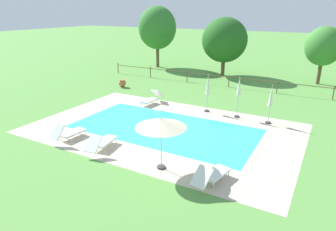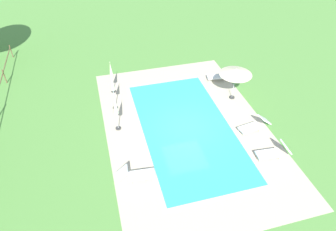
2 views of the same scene
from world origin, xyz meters
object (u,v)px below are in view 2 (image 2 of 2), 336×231
object	(u,v)px
patio_umbrella_closed_row_west	(115,107)
sun_lounger_north_far	(274,152)
patio_umbrella_open_foreground	(236,72)
patio_umbrella_closed_row_centre	(111,73)
patio_umbrella_closed_row_mid_west	(112,86)
sun_lounger_north_end	(220,75)
sun_lounger_north_near_steps	(136,175)
sun_lounger_north_mid	(254,125)

from	to	relation	value
patio_umbrella_closed_row_west	sun_lounger_north_far	bearing A→B (deg)	-120.31
patio_umbrella_open_foreground	patio_umbrella_closed_row_centre	distance (m)	8.01
patio_umbrella_open_foreground	patio_umbrella_closed_row_mid_west	bearing A→B (deg)	83.30
sun_lounger_north_end	patio_umbrella_open_foreground	world-z (taller)	patio_umbrella_open_foreground
sun_lounger_north_end	patio_umbrella_closed_row_mid_west	world-z (taller)	patio_umbrella_closed_row_mid_west
patio_umbrella_closed_row_mid_west	patio_umbrella_closed_row_centre	xyz separation A→B (m)	(1.89, -0.13, -0.22)
sun_lounger_north_near_steps	sun_lounger_north_far	bearing A→B (deg)	-93.18
sun_lounger_north_near_steps	sun_lounger_north_far	size ratio (longest dim) A/B	1.05
patio_umbrella_open_foreground	patio_umbrella_closed_row_west	bearing A→B (deg)	98.28
patio_umbrella_open_foreground	sun_lounger_north_near_steps	bearing A→B (deg)	124.68
sun_lounger_north_far	patio_umbrella_open_foreground	size ratio (longest dim) A/B	0.85
sun_lounger_north_far	sun_lounger_north_mid	bearing A→B (deg)	-0.88
sun_lounger_north_end	patio_umbrella_closed_row_west	bearing A→B (deg)	113.42
sun_lounger_north_end	patio_umbrella_closed_row_centre	xyz separation A→B (m)	(0.53, 7.57, 1.13)
sun_lounger_north_far	patio_umbrella_closed_row_centre	bearing A→B (deg)	41.28
patio_umbrella_closed_row_centre	sun_lounger_north_near_steps	bearing A→B (deg)	-179.40
sun_lounger_north_near_steps	patio_umbrella_closed_row_mid_west	size ratio (longest dim) A/B	0.80
sun_lounger_north_near_steps	sun_lounger_north_end	xyz separation A→B (m)	(7.39, -7.49, -0.00)
sun_lounger_north_far	patio_umbrella_closed_row_west	bearing A→B (deg)	59.69
patio_umbrella_closed_row_mid_west	sun_lounger_north_far	bearing A→B (deg)	-130.84
patio_umbrella_closed_row_mid_west	patio_umbrella_closed_row_centre	size ratio (longest dim) A/B	1.09
sun_lounger_north_end	patio_umbrella_closed_row_mid_west	xyz separation A→B (m)	(-1.36, 7.70, 1.35)
sun_lounger_north_near_steps	patio_umbrella_closed_row_mid_west	world-z (taller)	patio_umbrella_closed_row_mid_west
sun_lounger_north_end	patio_umbrella_closed_row_west	world-z (taller)	patio_umbrella_closed_row_west
sun_lounger_north_mid	patio_umbrella_open_foreground	size ratio (longest dim) A/B	0.92
sun_lounger_north_end	sun_lounger_north_far	bearing A→B (deg)	178.03
patio_umbrella_closed_row_centre	sun_lounger_north_mid	bearing A→B (deg)	-129.78
sun_lounger_north_end	patio_umbrella_open_foreground	size ratio (longest dim) A/B	0.92
sun_lounger_north_far	patio_umbrella_closed_row_west	distance (m)	8.82
patio_umbrella_open_foreground	patio_umbrella_closed_row_mid_west	xyz separation A→B (m)	(0.90, 7.63, -0.27)
sun_lounger_north_near_steps	patio_umbrella_open_foreground	world-z (taller)	patio_umbrella_open_foreground
sun_lounger_north_mid	sun_lounger_north_end	distance (m)	5.58
patio_umbrella_open_foreground	patio_umbrella_closed_row_mid_west	size ratio (longest dim) A/B	0.89
sun_lounger_north_far	patio_umbrella_closed_row_centre	world-z (taller)	patio_umbrella_closed_row_centre
sun_lounger_north_mid	patio_umbrella_closed_row_centre	xyz separation A→B (m)	(6.11, 7.34, 1.13)
sun_lounger_north_far	patio_umbrella_closed_row_centre	xyz separation A→B (m)	(8.32, 7.31, 1.11)
sun_lounger_north_mid	patio_umbrella_closed_row_west	distance (m)	7.99
patio_umbrella_open_foreground	patio_umbrella_closed_row_mid_west	distance (m)	7.68
sun_lounger_north_near_steps	sun_lounger_north_mid	xyz separation A→B (m)	(1.81, -7.26, -0.01)
sun_lounger_north_mid	sun_lounger_north_end	world-z (taller)	sun_lounger_north_end
sun_lounger_north_far	patio_umbrella_closed_row_mid_west	xyz separation A→B (m)	(6.43, 7.43, 1.33)
sun_lounger_north_mid	patio_umbrella_closed_row_mid_west	xyz separation A→B (m)	(4.22, 7.47, 1.35)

